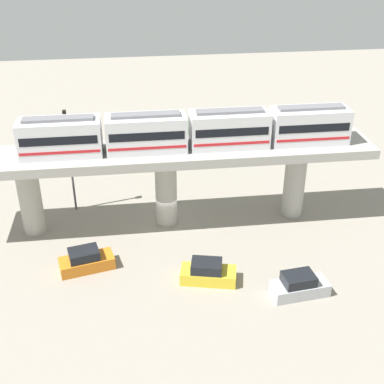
% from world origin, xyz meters
% --- Properties ---
extents(ground_plane, '(120.00, 120.00, 0.00)m').
position_xyz_m(ground_plane, '(0.00, 0.00, 0.00)').
color(ground_plane, gray).
extents(viaduct, '(5.20, 35.80, 7.23)m').
position_xyz_m(viaduct, '(0.00, 0.00, 5.68)').
color(viaduct, '#A8A59E').
rests_on(viaduct, ground).
extents(train, '(2.64, 27.45, 3.24)m').
position_xyz_m(train, '(0.00, -1.97, 8.76)').
color(train, silver).
rests_on(train, viaduct).
extents(parked_car_silver, '(2.27, 4.38, 1.76)m').
position_xyz_m(parked_car_silver, '(-11.18, -8.78, 0.74)').
color(parked_car_silver, '#B2B5BA').
rests_on(parked_car_silver, ground).
extents(parked_car_yellow, '(2.71, 4.50, 1.76)m').
position_xyz_m(parked_car_yellow, '(-8.79, -2.37, 0.74)').
color(parked_car_yellow, yellow).
rests_on(parked_car_yellow, ground).
extents(parked_car_orange, '(2.69, 4.50, 1.76)m').
position_xyz_m(parked_car_orange, '(-6.06, 6.89, 0.74)').
color(parked_car_orange, orange).
rests_on(parked_car_orange, ground).
extents(tree_near_viaduct, '(3.66, 3.66, 5.27)m').
position_xyz_m(tree_near_viaduct, '(13.67, -5.27, 3.42)').
color(tree_near_viaduct, brown).
rests_on(tree_near_viaduct, ground).
extents(signal_post, '(0.44, 0.28, 9.83)m').
position_xyz_m(signal_post, '(3.40, 8.33, 5.43)').
color(signal_post, '#4C4C51').
rests_on(signal_post, ground).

